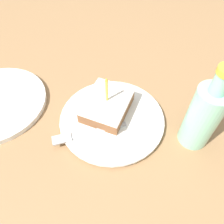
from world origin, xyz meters
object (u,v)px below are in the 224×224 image
cake_slice (107,105)px  fork (84,133)px  plate (112,119)px  bottle (203,116)px

cake_slice → fork: cake_slice is taller
plate → fork: 0.09m
cake_slice → fork: size_ratio=0.86×
fork → bottle: bottle is taller
plate → fork: bearing=59.8°
fork → bottle: 0.27m
plate → bottle: bearing=-172.0°
cake_slice → bottle: size_ratio=0.59×
plate → cake_slice: 0.04m
cake_slice → bottle: (-0.22, -0.01, 0.05)m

